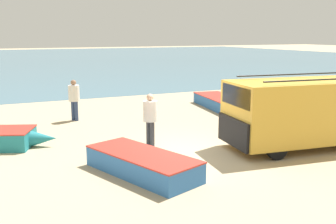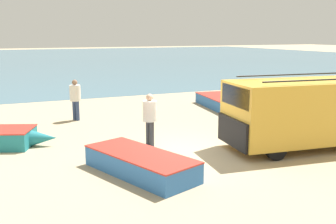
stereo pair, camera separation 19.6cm
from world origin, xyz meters
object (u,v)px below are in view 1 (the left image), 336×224
fishing_rowboat_0 (220,102)px  fisherman_0 (150,115)px  parked_van (303,111)px  fishing_rowboat_1 (139,162)px  fisherman_2 (74,96)px

fishing_rowboat_0 → fisherman_0: 8.00m
parked_van → fishing_rowboat_1: bearing=7.5°
fishing_rowboat_1 → fisherman_2: 7.53m
fishing_rowboat_1 → parked_van: bearing=-109.4°
fisherman_2 → fishing_rowboat_1: bearing=-124.1°
fishing_rowboat_1 → fishing_rowboat_0: bearing=-64.6°
fishing_rowboat_0 → parked_van: bearing=176.8°
fishing_rowboat_1 → fisherman_0: bearing=-49.1°
fishing_rowboat_1 → fisherman_2: size_ratio=2.35×
fishing_rowboat_0 → fishing_rowboat_1: size_ratio=1.23×
parked_van → fisherman_2: 9.66m
parked_van → fisherman_0: (-4.65, 2.24, -0.18)m
fishing_rowboat_0 → fishing_rowboat_1: fishing_rowboat_1 is taller
fishing_rowboat_0 → fisherman_0: size_ratio=2.90×
fishing_rowboat_0 → fisherman_2: size_ratio=2.90×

